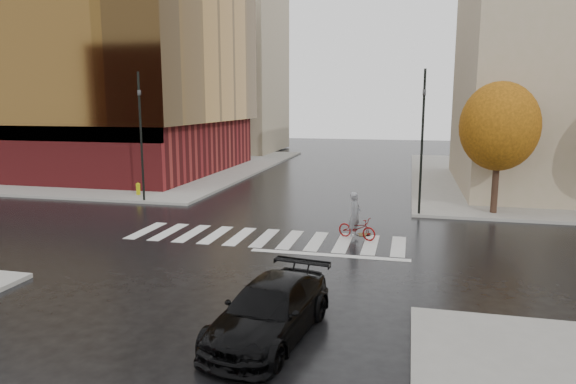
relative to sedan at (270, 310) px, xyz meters
name	(u,v)px	position (x,y,z in m)	size (l,w,h in m)	color
ground	(262,241)	(-2.66, 8.32, -0.68)	(120.00, 120.00, 0.00)	black
sidewalk_nw	(103,165)	(-23.66, 29.32, -0.61)	(30.00, 30.00, 0.15)	gray
crosswalk	(265,238)	(-2.66, 8.82, -0.68)	(12.00, 3.00, 0.01)	silver
office_glass	(64,69)	(-24.66, 26.31, 7.60)	(27.00, 19.00, 16.00)	maroon
building_nw_far	(217,62)	(-18.66, 45.32, 9.47)	(14.00, 12.00, 20.00)	#9B906E
tree_ne_a	(499,127)	(7.34, 15.72, 3.78)	(3.80, 3.80, 6.50)	black
sedan	(270,310)	(0.00, 0.00, 0.00)	(1.91, 4.69, 1.36)	black
cyclist	(356,223)	(1.08, 9.62, -0.01)	(1.83, 1.24, 1.97)	maroon
traffic_light_nw	(141,129)	(-11.45, 14.62, 3.51)	(0.20, 0.17, 7.12)	black
traffic_light_ne	(422,133)	(3.69, 14.62, 3.47)	(0.18, 0.21, 7.07)	black
fire_hydrant	(138,188)	(-12.66, 16.13, -0.13)	(0.26, 0.26, 0.73)	#B8B70A
manhole	(364,235)	(1.34, 10.32, -0.67)	(0.66, 0.66, 0.01)	#4E3B1C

